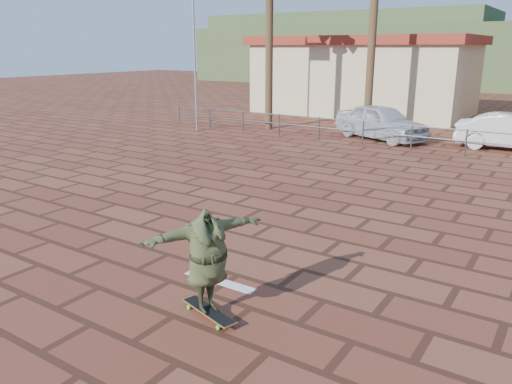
{
  "coord_description": "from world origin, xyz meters",
  "views": [
    {
      "loc": [
        5.52,
        -7.36,
        3.86
      ],
      "look_at": [
        -0.29,
        1.44,
        0.8
      ],
      "focal_mm": 35.0,
      "sensor_mm": 36.0,
      "label": 1
    }
  ],
  "objects": [
    {
      "name": "ground",
      "position": [
        0.0,
        0.0,
        0.0
      ],
      "size": [
        120.0,
        120.0,
        0.0
      ],
      "primitive_type": "plane",
      "color": "brown",
      "rests_on": "ground"
    },
    {
      "name": "paint_stripe",
      "position": [
        0.7,
        -1.2,
        0.0
      ],
      "size": [
        1.4,
        0.22,
        0.01
      ],
      "primitive_type": "cube",
      "color": "white",
      "rests_on": "ground"
    },
    {
      "name": "guardrail",
      "position": [
        0.0,
        12.0,
        0.68
      ],
      "size": [
        24.06,
        0.06,
        1.0
      ],
      "color": "#47494F",
      "rests_on": "ground"
    },
    {
      "name": "flagpole",
      "position": [
        -9.87,
        11.0,
        4.64
      ],
      "size": [
        1.3,
        0.1,
        8.0
      ],
      "color": "gray",
      "rests_on": "ground"
    },
    {
      "name": "building_west",
      "position": [
        -6.0,
        22.0,
        2.28
      ],
      "size": [
        12.6,
        7.6,
        4.5
      ],
      "color": "beige",
      "rests_on": "ground"
    },
    {
      "name": "hill_back",
      "position": [
        -22.0,
        56.0,
        4.0
      ],
      "size": [
        35.0,
        14.0,
        8.0
      ],
      "primitive_type": "cube",
      "color": "#384C28",
      "rests_on": "ground"
    },
    {
      "name": "longboard",
      "position": [
        1.28,
        -2.22,
        0.09
      ],
      "size": [
        1.12,
        0.54,
        0.11
      ],
      "rotation": [
        0.0,
        0.0,
        -0.28
      ],
      "color": "olive",
      "rests_on": "ground"
    },
    {
      "name": "skateboarder",
      "position": [
        1.28,
        -2.22,
        0.9
      ],
      "size": [
        1.23,
        2.0,
        1.58
      ],
      "primitive_type": "imported",
      "rotation": [
        0.0,
        0.0,
        1.18
      ],
      "color": "#3E4625",
      "rests_on": "longboard"
    },
    {
      "name": "car_silver",
      "position": [
        -1.86,
        13.7,
        0.75
      ],
      "size": [
        4.77,
        3.42,
        1.51
      ],
      "primitive_type": "imported",
      "rotation": [
        0.0,
        0.0,
        1.16
      ],
      "color": "silver",
      "rests_on": "ground"
    }
  ]
}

